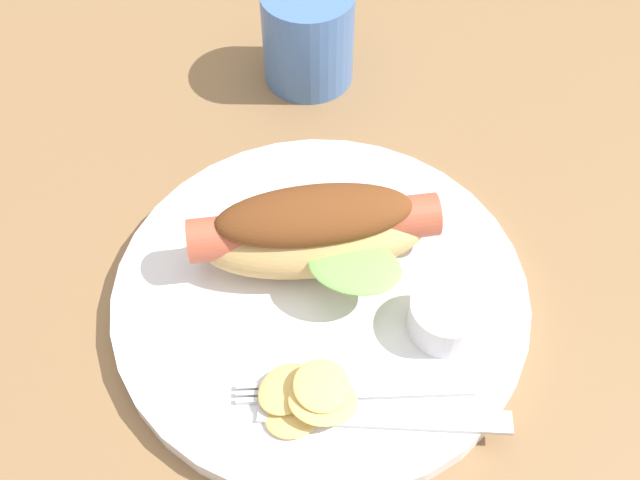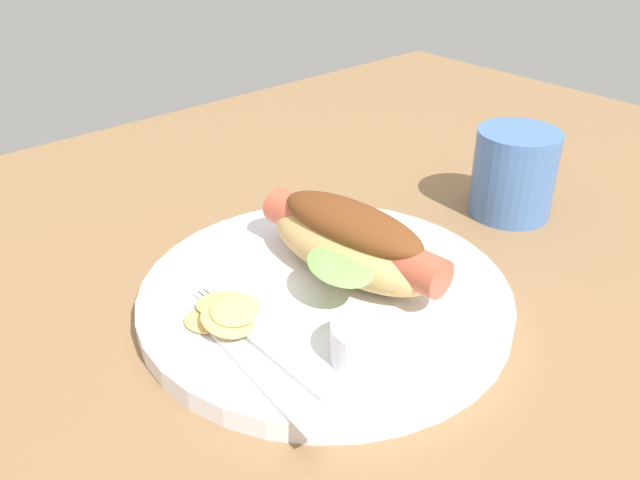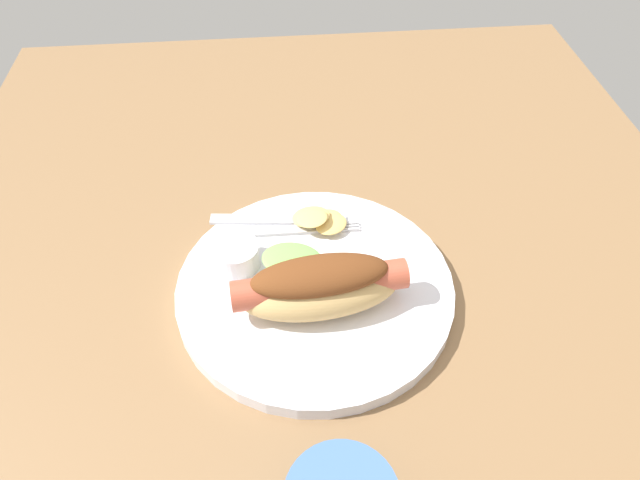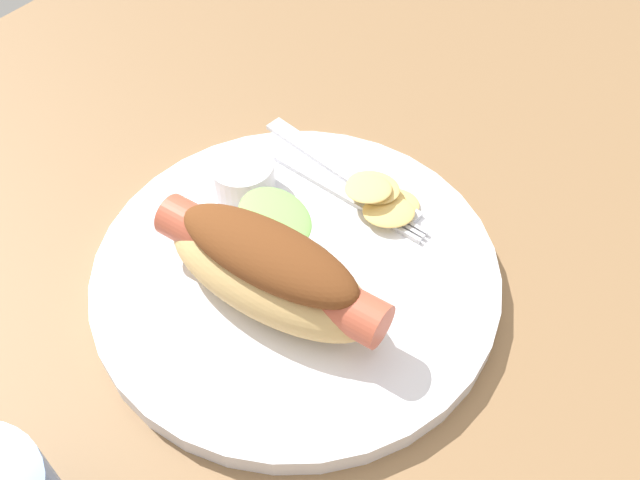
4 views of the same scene
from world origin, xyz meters
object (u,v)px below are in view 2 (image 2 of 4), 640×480
(drinking_cup, at_px, (514,173))
(chips_pile, at_px, (224,313))
(sauce_ramekin, at_px, (367,342))
(fork, at_px, (261,341))
(plate, at_px, (325,296))
(knife, at_px, (249,362))
(hot_dog, at_px, (351,241))

(drinking_cup, bearing_deg, chips_pile, -2.79)
(chips_pile, bearing_deg, sauce_ramekin, 118.50)
(sauce_ramekin, height_order, fork, sauce_ramekin)
(chips_pile, xyz_separation_m, drinking_cup, (-0.32, 0.02, 0.02))
(plate, distance_m, knife, 0.10)
(sauce_ramekin, bearing_deg, fork, -53.46)
(plate, bearing_deg, fork, 15.03)
(plate, bearing_deg, chips_pile, -8.59)
(plate, relative_size, chips_pile, 4.19)
(knife, distance_m, chips_pile, 0.05)
(plate, xyz_separation_m, sauce_ramekin, (0.03, 0.08, 0.02))
(knife, bearing_deg, fork, -49.49)
(hot_dog, distance_m, fork, 0.11)
(hot_dog, bearing_deg, sauce_ramekin, 137.70)
(knife, height_order, drinking_cup, drinking_cup)
(hot_dog, relative_size, sauce_ramekin, 3.53)
(plate, relative_size, sauce_ramekin, 5.89)
(hot_dog, relative_size, drinking_cup, 2.03)
(plate, distance_m, drinking_cup, 0.24)
(plate, bearing_deg, hot_dog, -176.11)
(hot_dog, height_order, chips_pile, hot_dog)
(hot_dog, bearing_deg, knife, 101.14)
(fork, relative_size, drinking_cup, 1.76)
(fork, height_order, drinking_cup, drinking_cup)
(chips_pile, distance_m, drinking_cup, 0.32)
(fork, distance_m, chips_pile, 0.03)
(fork, relative_size, chips_pile, 2.18)
(hot_dog, height_order, fork, hot_dog)
(hot_dog, height_order, knife, hot_dog)
(knife, bearing_deg, plate, -64.64)
(sauce_ramekin, bearing_deg, drinking_cup, -164.45)
(chips_pile, bearing_deg, plate, 171.41)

